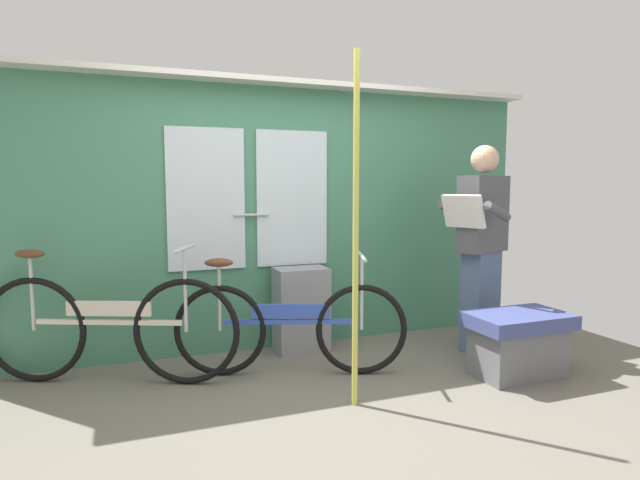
{
  "coord_description": "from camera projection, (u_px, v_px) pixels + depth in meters",
  "views": [
    {
      "loc": [
        -1.21,
        -2.94,
        1.34
      ],
      "look_at": [
        0.17,
        0.64,
        0.94
      ],
      "focal_mm": 29.82,
      "sensor_mm": 36.0,
      "label": 1
    }
  ],
  "objects": [
    {
      "name": "ground_plane",
      "position": [
        331.0,
        405.0,
        3.3
      ],
      "size": [
        5.63,
        4.14,
        0.04
      ],
      "primitive_type": "cube",
      "color": "#666056"
    },
    {
      "name": "train_door_wall",
      "position": [
        272.0,
        211.0,
        4.35
      ],
      "size": [
        4.63,
        0.28,
        2.16
      ],
      "color": "#427F60",
      "rests_on": "ground_plane"
    },
    {
      "name": "bicycle_near_door",
      "position": [
        290.0,
        326.0,
        3.74
      ],
      "size": [
        1.56,
        0.67,
        0.86
      ],
      "rotation": [
        0.0,
        0.0,
        -0.34
      ],
      "color": "black",
      "rests_on": "ground_plane"
    },
    {
      "name": "bicycle_leaning_behind",
      "position": [
        108.0,
        327.0,
        3.58
      ],
      "size": [
        1.64,
        0.79,
        0.94
      ],
      "rotation": [
        0.0,
        0.0,
        -0.41
      ],
      "color": "black",
      "rests_on": "ground_plane"
    },
    {
      "name": "passenger_reading_newspaper",
      "position": [
        481.0,
        244.0,
        4.26
      ],
      "size": [
        0.62,
        0.56,
        1.66
      ],
      "rotation": [
        0.0,
        0.0,
        3.5
      ],
      "color": "slate",
      "rests_on": "ground_plane"
    },
    {
      "name": "trash_bin_by_wall",
      "position": [
        301.0,
        309.0,
        4.3
      ],
      "size": [
        0.42,
        0.28,
        0.68
      ],
      "primitive_type": "cube",
      "color": "gray",
      "rests_on": "ground_plane"
    },
    {
      "name": "handrail_pole",
      "position": [
        356.0,
        232.0,
        3.16
      ],
      "size": [
        0.04,
        0.04,
        2.12
      ],
      "primitive_type": "cylinder",
      "color": "#C6C14C",
      "rests_on": "ground_plane"
    },
    {
      "name": "bench_seat_corner",
      "position": [
        518.0,
        342.0,
        3.73
      ],
      "size": [
        0.7,
        0.44,
        0.45
      ],
      "color": "#3D477F",
      "rests_on": "ground_plane"
    }
  ]
}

